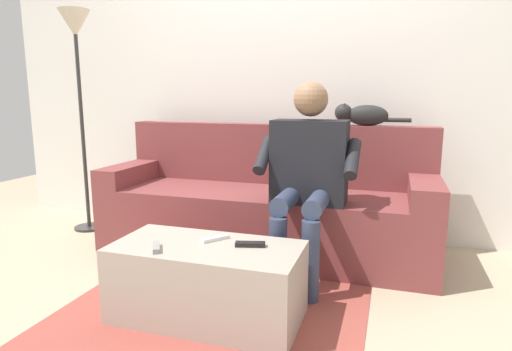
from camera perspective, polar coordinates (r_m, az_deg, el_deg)
ground_plane at (r=2.55m, az=-3.53°, el=-15.12°), size 8.00×8.00×0.00m
back_wall at (r=3.50m, az=3.85°, el=13.88°), size 5.06×0.06×2.62m
couch at (r=3.09m, az=1.28°, el=-4.36°), size 2.30×0.73×0.90m
coffee_table at (r=2.22m, az=-6.47°, el=-13.79°), size 0.93×0.46×0.38m
person_solo_seated at (r=2.58m, az=6.78°, el=0.86°), size 0.60×0.56×1.19m
cat_on_backrest at (r=3.12m, az=13.69°, el=7.84°), size 0.52×0.12×0.16m
remote_white at (r=2.21m, az=-5.41°, el=-8.29°), size 0.12×0.14×0.02m
remote_gray at (r=2.13m, az=-13.04°, el=-9.22°), size 0.09×0.13×0.02m
remote_black at (r=2.12m, az=-0.77°, el=-9.07°), size 0.15×0.08×0.02m
floor_rug at (r=2.40m, az=-5.19°, el=-16.81°), size 1.54×1.62×0.01m
floor_lamp at (r=3.79m, az=-22.61°, el=14.89°), size 0.24×0.24×1.76m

